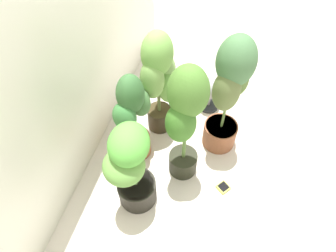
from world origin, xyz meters
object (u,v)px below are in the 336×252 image
object	(u,v)px
potted_plant_center	(185,119)
floor_fan	(211,90)
potted_plant_back_left	(131,169)
hygrometer_box	(223,187)
potted_plant_back_right	(159,78)
potted_plant_front_right	(229,91)
potted_plant_back_center	(133,116)

from	to	relation	value
potted_plant_center	floor_fan	world-z (taller)	potted_plant_center
potted_plant_back_left	hygrometer_box	bearing A→B (deg)	-67.23
potted_plant_back_right	potted_plant_front_right	bearing A→B (deg)	-94.01
potted_plant_back_right	potted_plant_back_center	size ratio (longest dim) A/B	1.16
potted_plant_center	potted_plant_back_left	size ratio (longest dim) A/B	1.30
potted_plant_center	floor_fan	xyz separation A→B (m)	(0.70, -0.08, -0.42)
potted_plant_front_right	hygrometer_box	distance (m)	0.70
hygrometer_box	potted_plant_front_right	bearing A→B (deg)	52.83
potted_plant_back_center	potted_plant_center	distance (m)	0.42
hygrometer_box	floor_fan	xyz separation A→B (m)	(0.76, 0.25, 0.19)
potted_plant_front_right	hygrometer_box	size ratio (longest dim) A/B	8.95
potted_plant_back_center	potted_plant_front_right	size ratio (longest dim) A/B	0.79
potted_plant_back_right	potted_plant_back_center	xyz separation A→B (m)	(-0.29, 0.10, -0.11)
potted_plant_back_right	potted_plant_center	distance (m)	0.47
potted_plant_back_left	potted_plant_front_right	bearing A→B (deg)	-36.14
potted_plant_back_right	potted_plant_front_right	distance (m)	0.50
potted_plant_back_right	potted_plant_center	xyz separation A→B (m)	(-0.38, -0.27, 0.08)
potted_plant_center	hygrometer_box	distance (m)	0.69
potted_plant_back_center	hygrometer_box	xyz separation A→B (m)	(-0.15, -0.70, -0.42)
potted_plant_back_center	potted_plant_back_left	world-z (taller)	potted_plant_back_center
potted_plant_front_right	hygrometer_box	bearing A→B (deg)	-165.50
potted_plant_back_right	potted_plant_back_center	world-z (taller)	potted_plant_back_right
potted_plant_back_right	potted_plant_back_center	distance (m)	0.33
potted_plant_back_right	floor_fan	xyz separation A→B (m)	(0.32, -0.35, -0.34)
potted_plant_center	floor_fan	bearing A→B (deg)	-6.26
potted_plant_front_right	potted_plant_back_left	size ratio (longest dim) A/B	1.31
potted_plant_front_right	potted_plant_back_right	bearing A→B (deg)	85.99
potted_plant_back_right	potted_plant_back_left	world-z (taller)	potted_plant_back_right
potted_plant_back_right	floor_fan	size ratio (longest dim) A/B	2.91
potted_plant_back_center	floor_fan	size ratio (longest dim) A/B	2.51
potted_plant_back_right	potted_plant_front_right	world-z (taller)	potted_plant_front_right
potted_plant_back_center	potted_plant_front_right	world-z (taller)	potted_plant_front_right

